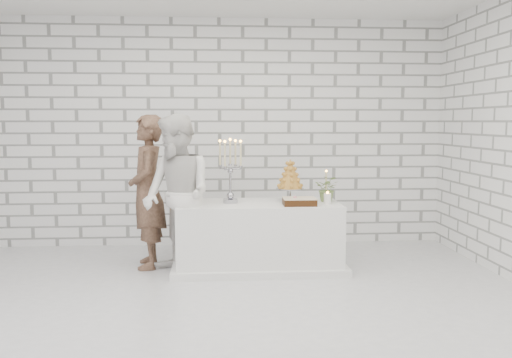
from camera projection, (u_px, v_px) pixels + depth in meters
The scene contains 12 objects.
ground at pixel (222, 307), 4.81m from camera, with size 6.00×5.00×0.01m, color silver.
wall_back at pixel (220, 133), 7.12m from camera, with size 6.00×0.01×3.00m, color white.
wall_front at pixel (224, 160), 2.17m from camera, with size 6.00×0.01×3.00m, color white.
cake_table at pixel (259, 236), 6.02m from camera, with size 1.80×0.80×0.75m, color white.
groom at pixel (147, 192), 6.04m from camera, with size 0.63×0.41×1.73m, color #3F2B21.
bride at pixel (177, 196), 5.67m from camera, with size 0.85×0.66×1.74m, color white.
candelabra at pixel (230, 171), 5.93m from camera, with size 0.29×0.29×0.72m, color #A1A0AB, non-canonical shape.
croquembouche at pixel (290, 180), 6.06m from camera, with size 0.31×0.31×0.48m, color #946223, non-canonical shape.
chocolate_cake at pixel (299, 201), 5.80m from camera, with size 0.35×0.25×0.08m, color black.
pillar_candle at pixel (327, 199), 5.87m from camera, with size 0.08×0.08×0.12m, color white.
extra_taper at pixel (326, 186), 6.24m from camera, with size 0.06×0.06×0.32m, color beige.
flowers at pixel (328, 189), 6.05m from camera, with size 0.27×0.23×0.29m, color #38672B.
Camera 1 is at (-0.03, -4.67, 1.66)m, focal length 37.59 mm.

